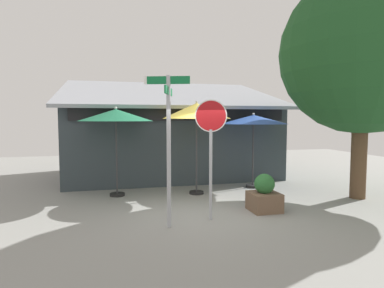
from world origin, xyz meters
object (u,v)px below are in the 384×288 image
Objects in this scene: stop_sign at (211,137)px; sidewalk_planter at (264,195)px; patio_umbrella_royal_blue_right at (253,120)px; patio_umbrella_forest_green_left at (116,116)px; street_sign_post at (168,135)px; shade_tree at (372,55)px; patio_umbrella_mustard_center at (197,112)px.

stop_sign reaches higher than sidewalk_planter.
patio_umbrella_royal_blue_right is at bearing 51.21° from stop_sign.
patio_umbrella_forest_green_left is (-2.03, 2.88, 0.50)m from stop_sign.
stop_sign is 2.15m from sidewalk_planter.
stop_sign is 1.03× the size of patio_umbrella_forest_green_left.
street_sign_post reaches higher than patio_umbrella_royal_blue_right.
sidewalk_planter is at bearing -35.71° from patio_umbrella_forest_green_left.
patio_umbrella_forest_green_left is 0.41× the size of shade_tree.
patio_umbrella_mustard_center reaches higher than patio_umbrella_forest_green_left.
street_sign_post is 3.35m from patio_umbrella_forest_green_left.
patio_umbrella_mustard_center is at bearing 82.28° from stop_sign.
patio_umbrella_royal_blue_right is at bearing 1.94° from patio_umbrella_forest_green_left.
street_sign_post is 3.41× the size of sidewalk_planter.
patio_umbrella_mustard_center is (2.37, -0.33, 0.13)m from patio_umbrella_forest_green_left.
patio_umbrella_forest_green_left is at bearing -178.06° from patio_umbrella_royal_blue_right.
sidewalk_planter is at bearing -172.50° from shade_tree.
patio_umbrella_royal_blue_right is at bearing 12.95° from patio_umbrella_mustard_center.
shade_tree is (4.63, -1.76, 1.57)m from patio_umbrella_mustard_center.
patio_umbrella_royal_blue_right is at bearing 71.10° from sidewalk_planter.
patio_umbrella_mustard_center is 1.14× the size of patio_umbrella_royal_blue_right.
patio_umbrella_forest_green_left is 4.47m from patio_umbrella_royal_blue_right.
stop_sign is 2.65m from patio_umbrella_mustard_center.
stop_sign is at bearing -128.79° from patio_umbrella_royal_blue_right.
street_sign_post is at bearing -115.67° from patio_umbrella_mustard_center.
street_sign_post is 1.28× the size of patio_umbrella_royal_blue_right.
patio_umbrella_forest_green_left is 7.51m from shade_tree.
street_sign_post is at bearing -164.13° from stop_sign.
patio_umbrella_mustard_center is 3.04× the size of sidewalk_planter.
patio_umbrella_royal_blue_right is 2.67× the size of sidewalk_planter.
patio_umbrella_mustard_center is 0.44× the size of shade_tree.
patio_umbrella_royal_blue_right is 0.39× the size of shade_tree.
patio_umbrella_forest_green_left is at bearing 172.11° from patio_umbrella_mustard_center.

